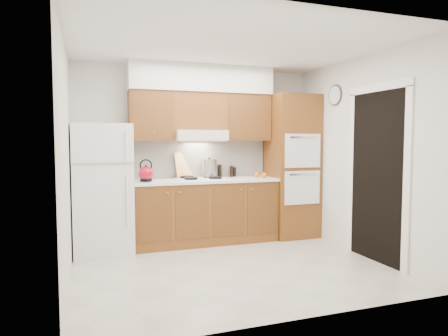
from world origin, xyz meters
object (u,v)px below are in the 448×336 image
Objects in this scene: fridge at (103,189)px; oven_cabinet at (292,166)px; kettle at (146,174)px; stock_pot at (209,168)px.

oven_cabinet reaches higher than fridge.
fridge is 0.78× the size of oven_cabinet.
kettle is 1.01m from stock_pot.
fridge is 1.58m from stock_pot.
kettle is 0.84× the size of stock_pot.
oven_cabinet is at bearing -7.17° from stock_pot.
kettle is at bearing -177.69° from oven_cabinet.
stock_pot reaches higher than kettle.
oven_cabinet is 9.08× the size of stock_pot.
oven_cabinet is 1.31m from stock_pot.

